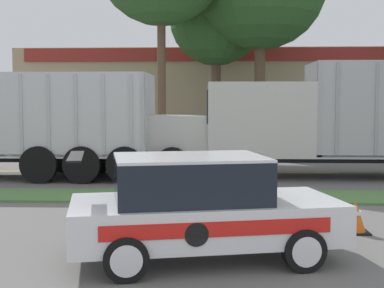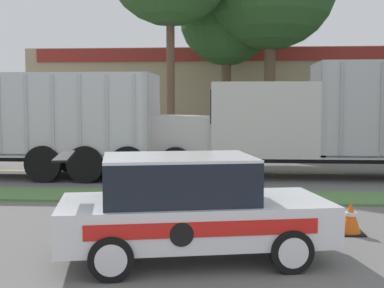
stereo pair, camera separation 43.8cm
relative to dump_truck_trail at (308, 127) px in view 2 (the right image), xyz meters
The scene contains 8 objects.
grass_verge 4.65m from the dump_truck_trail, 115.63° to the right, with size 120.00×1.75×0.06m, color #517F42.
centre_line_4 5.56m from the dump_truck_trail, 169.86° to the left, with size 2.40×0.14×0.01m, color yellow.
centre_line_5 1.87m from the dump_truck_trail, 80.24° to the left, with size 2.40×0.14×0.01m, color yellow.
dump_truck_trail is the anchor object (origin of this frame).
rally_car 9.71m from the dump_truck_trail, 108.33° to the right, with size 4.32×2.66×1.62m.
traffic_cone 7.55m from the dump_truck_trail, 91.86° to the right, with size 0.49×0.49×0.59m.
store_building_backdrop 21.65m from the dump_truck_trail, 89.47° to the left, with size 31.07×12.10×5.74m.
tree_behind_far_right 14.55m from the dump_truck_trail, 101.95° to the left, with size 5.21×5.21×10.95m.
Camera 2 is at (-0.49, -3.77, 2.38)m, focal length 50.00 mm.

